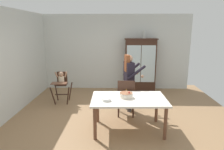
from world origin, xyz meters
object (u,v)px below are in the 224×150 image
(ceramic_vase, at_px, (144,35))
(adult_person, at_px, (129,76))
(birthday_cake, at_px, (126,95))
(dining_chair_far_side, at_px, (126,95))
(high_chair_with_toddler, at_px, (61,82))
(dining_table, at_px, (129,102))
(serving_bowl, at_px, (106,100))
(china_cabinet, at_px, (140,65))

(ceramic_vase, distance_m, adult_person, 2.19)
(birthday_cake, distance_m, dining_chair_far_side, 0.71)
(ceramic_vase, distance_m, birthday_cake, 3.22)
(dining_chair_far_side, bearing_deg, birthday_cake, 89.35)
(high_chair_with_toddler, relative_size, dining_chair_far_side, 0.99)
(high_chair_with_toddler, height_order, dining_chair_far_side, dining_chair_far_side)
(adult_person, distance_m, dining_table, 1.15)
(dining_chair_far_side, bearing_deg, ceramic_vase, -105.47)
(ceramic_vase, xyz_separation_m, serving_bowl, (-1.13, -3.12, -1.22))
(ceramic_vase, bearing_deg, high_chair_with_toddler, -153.17)
(china_cabinet, distance_m, birthday_cake, 2.97)
(china_cabinet, bearing_deg, adult_person, -104.94)
(china_cabinet, bearing_deg, dining_chair_far_side, -104.61)
(birthday_cake, relative_size, serving_bowl, 1.56)
(china_cabinet, height_order, adult_person, china_cabinet)
(high_chair_with_toddler, height_order, dining_table, high_chair_with_toddler)
(china_cabinet, distance_m, high_chair_with_toddler, 2.81)
(dining_table, bearing_deg, ceramic_vase, 77.41)
(high_chair_with_toddler, relative_size, dining_table, 0.59)
(high_chair_with_toddler, bearing_deg, dining_table, -44.22)
(china_cabinet, height_order, dining_table, china_cabinet)
(dining_table, bearing_deg, serving_bowl, -159.03)
(adult_person, bearing_deg, serving_bowl, 142.44)
(ceramic_vase, distance_m, high_chair_with_toddler, 3.19)
(high_chair_with_toddler, relative_size, adult_person, 0.62)
(adult_person, height_order, dining_table, adult_person)
(adult_person, relative_size, dining_chair_far_side, 1.59)
(high_chair_with_toddler, bearing_deg, china_cabinet, 23.85)
(ceramic_vase, bearing_deg, dining_table, -102.59)
(ceramic_vase, bearing_deg, serving_bowl, -109.85)
(china_cabinet, bearing_deg, serving_bowl, -108.14)
(china_cabinet, distance_m, adult_person, 1.90)
(ceramic_vase, xyz_separation_m, dining_chair_far_side, (-0.69, -2.24, -1.44))
(high_chair_with_toddler, xyz_separation_m, adult_person, (1.99, -0.53, 0.31))
(adult_person, bearing_deg, high_chair_with_toddler, 59.91)
(adult_person, xyz_separation_m, serving_bowl, (-0.53, -1.28, -0.20))
(china_cabinet, xyz_separation_m, high_chair_with_toddler, (-2.48, -1.30, -0.29))
(birthday_cake, bearing_deg, china_cabinet, 78.15)
(ceramic_vase, height_order, dining_chair_far_side, ceramic_vase)
(serving_bowl, bearing_deg, high_chair_with_toddler, 128.73)
(dining_table, bearing_deg, china_cabinet, 79.37)
(serving_bowl, bearing_deg, china_cabinet, 71.86)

